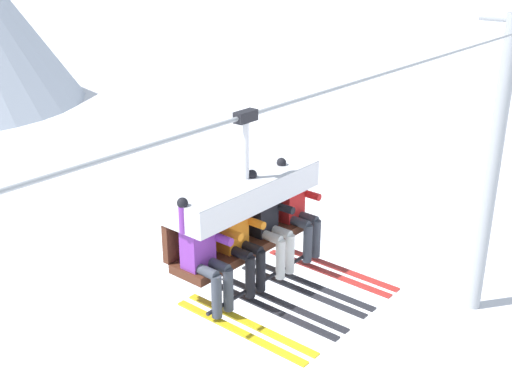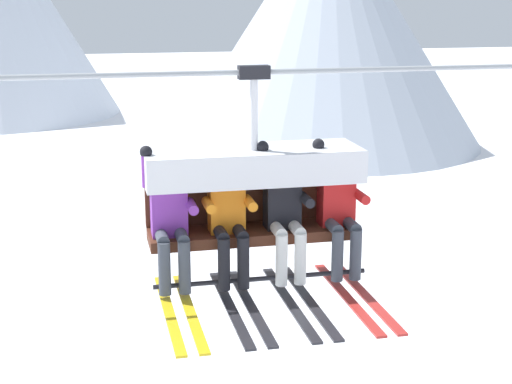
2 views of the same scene
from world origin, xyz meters
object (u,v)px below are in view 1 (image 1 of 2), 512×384
Objects in this scene: skier_black at (270,221)px; skier_red at (298,207)px; lift_tower_far at (494,164)px; chairlift_chair at (241,202)px; skier_purple at (206,254)px; skier_orange at (241,238)px.

skier_black is 0.53m from skier_red.
lift_tower_far is 4.60× the size of skier_red.
skier_purple is at bearing -164.94° from chairlift_chair.
skier_red is at bearing -15.18° from chairlift_chair.
skier_purple is at bearing 180.00° from skier_black.
chairlift_chair is 1.18× the size of skier_black.
chairlift_chair is 0.86m from skier_red.
chairlift_chair is 1.18× the size of skier_purple.
skier_red is at bearing 0.00° from skier_black.
chairlift_chair is 0.43m from skier_black.
skier_orange is at bearing -179.26° from skier_black.
skier_black is at bearing 0.74° from skier_orange.
lift_tower_far is at bearing 5.07° from skier_orange.
lift_tower_far reaches higher than chairlift_chair.
skier_red is (1.06, 0.01, 0.02)m from skier_orange.
skier_red is (-9.42, -0.92, 2.20)m from lift_tower_far.
skier_purple is 1.59m from skier_red.
skier_orange is (0.53, -0.01, -0.02)m from skier_purple.
skier_purple is 1.06m from skier_black.
skier_orange is at bearing -0.73° from skier_purple.
skier_black is at bearing -39.39° from chairlift_chair.
skier_red reaches higher than skier_orange.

